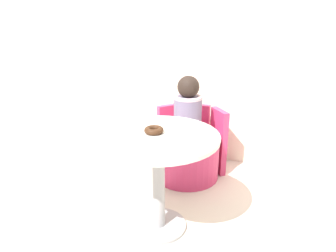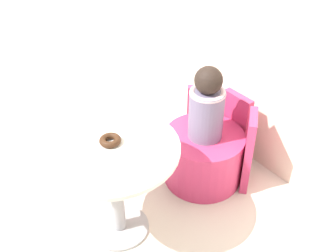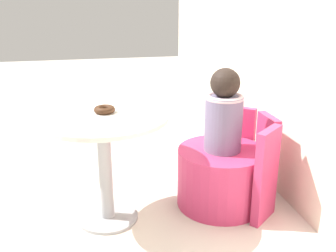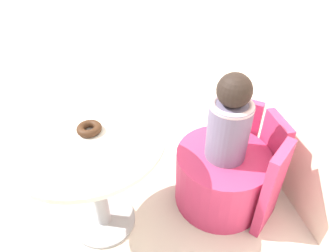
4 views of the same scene
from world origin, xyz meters
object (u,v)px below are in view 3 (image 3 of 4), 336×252
Objects in this scene: tub_chair at (221,177)px; donut at (104,110)px; round_table at (104,140)px; child_figure at (224,113)px.

donut is (0.00, -0.69, 0.48)m from tub_chair.
round_table is 1.35× the size of tub_chair.
child_figure reaches higher than round_table.
child_figure is 4.33× the size of donut.
tub_chair is at bearing 180.00° from child_figure.
donut is at bearing -89.98° from child_figure.
donut is at bearing 155.58° from round_table.
tub_chair is (-0.03, 0.70, -0.31)m from round_table.
round_table is at bearing -24.42° from donut.
donut reaches higher than tub_chair.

